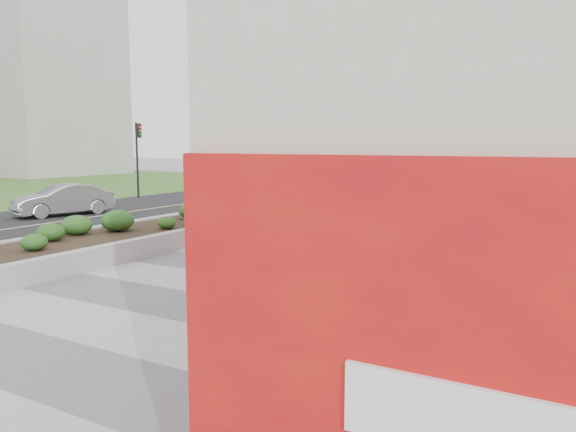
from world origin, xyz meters
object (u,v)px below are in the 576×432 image
traffic_signal_near (284,149)px  skateboarder (324,229)px  car_dark (254,184)px  car_silver (63,200)px  planter (163,228)px  traffic_signal_far (138,148)px

traffic_signal_near → skateboarder: size_ratio=2.67×
traffic_signal_near → car_dark: (-4.73, 4.50, -2.15)m
car_silver → car_dark: (1.58, 12.36, -0.05)m
traffic_signal_near → skateboarder: (7.38, -10.50, -1.96)m
planter → traffic_signal_near: 10.90m
skateboarder → car_silver: bearing=-170.8°
traffic_signal_near → skateboarder: traffic_signal_near is taller
traffic_signal_near → traffic_signal_far: 9.21m
traffic_signal_near → traffic_signal_far: size_ratio=1.00×
traffic_signal_far → skateboarder: 19.46m
traffic_signal_near → car_silver: traffic_signal_near is taller
car_silver → skateboarder: bearing=6.4°
traffic_signal_far → skateboarder: bearing=-31.1°
traffic_signal_far → car_silver: 8.18m
skateboarder → planter: bearing=-159.9°
traffic_signal_far → car_silver: (2.89, -7.36, -2.09)m
traffic_signal_near → traffic_signal_far: (-9.20, -0.50, 0.00)m
planter → traffic_signal_near: bearing=99.3°
traffic_signal_near → car_silver: bearing=-128.7°
traffic_signal_far → skateboarder: size_ratio=2.67×
skateboarder → car_silver: size_ratio=0.39×
traffic_signal_near → traffic_signal_far: same height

